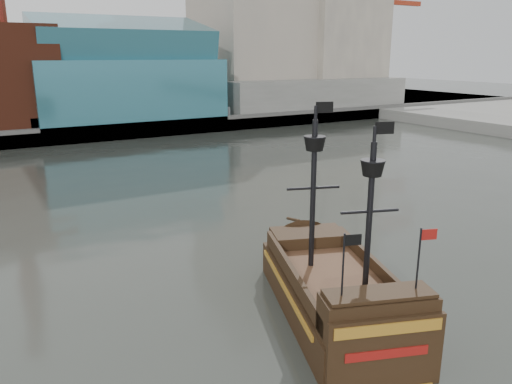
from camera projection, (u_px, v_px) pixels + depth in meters
ground at (361, 351)px, 22.40m from camera, size 400.00×400.00×0.00m
promenade_far at (47, 116)px, 98.77m from camera, size 220.00×60.00×2.00m
seawall at (77, 135)px, 74.11m from camera, size 220.00×1.00×2.60m
crane_a at (383, 28)px, 123.68m from camera, size 22.50×4.00×32.25m
crane_b at (382, 44)px, 137.60m from camera, size 19.10×4.00×26.25m
pirate_ship at (335, 298)px, 25.08m from camera, size 9.37×15.95×11.46m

